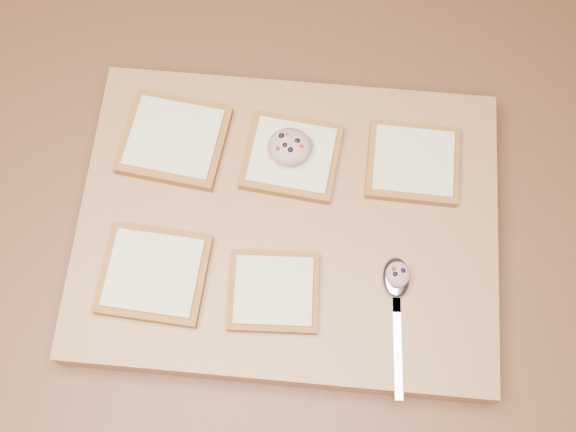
# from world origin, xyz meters

# --- Properties ---
(ground) EXTENTS (4.00, 4.00, 0.00)m
(ground) POSITION_xyz_m (0.00, 0.00, 0.00)
(ground) COLOR #515459
(ground) RESTS_ON ground
(island_counter) EXTENTS (2.00, 0.80, 0.90)m
(island_counter) POSITION_xyz_m (0.00, 0.00, 0.45)
(island_counter) COLOR slate
(island_counter) RESTS_ON ground
(cutting_board) EXTENTS (0.53, 0.40, 0.04)m
(cutting_board) POSITION_xyz_m (-0.09, -0.01, 0.92)
(cutting_board) COLOR #B17C4B
(cutting_board) RESTS_ON island_counter
(bread_far_left) EXTENTS (0.14, 0.13, 0.02)m
(bread_far_left) POSITION_xyz_m (-0.25, 0.09, 0.95)
(bread_far_left) COLOR olive
(bread_far_left) RESTS_ON cutting_board
(bread_far_center) EXTENTS (0.13, 0.12, 0.02)m
(bread_far_center) POSITION_xyz_m (-0.10, 0.08, 0.95)
(bread_far_center) COLOR olive
(bread_far_center) RESTS_ON cutting_board
(bread_far_right) EXTENTS (0.12, 0.11, 0.02)m
(bread_far_right) POSITION_xyz_m (0.06, 0.08, 0.95)
(bread_far_right) COLOR olive
(bread_far_right) RESTS_ON cutting_board
(bread_near_left) EXTENTS (0.13, 0.12, 0.02)m
(bread_near_left) POSITION_xyz_m (-0.25, -0.10, 0.95)
(bread_near_left) COLOR olive
(bread_near_left) RESTS_ON cutting_board
(bread_near_center) EXTENTS (0.11, 0.10, 0.02)m
(bread_near_center) POSITION_xyz_m (-0.10, -0.11, 0.95)
(bread_near_center) COLOR olive
(bread_near_center) RESTS_ON cutting_board
(tuna_salad_dollop) EXTENTS (0.06, 0.05, 0.03)m
(tuna_salad_dollop) POSITION_xyz_m (-0.10, 0.08, 0.97)
(tuna_salad_dollop) COLOR tan
(tuna_salad_dollop) RESTS_ON bread_far_center
(spoon) EXTENTS (0.04, 0.17, 0.01)m
(spoon) POSITION_xyz_m (0.05, -0.09, 0.95)
(spoon) COLOR silver
(spoon) RESTS_ON cutting_board
(spoon_salad) EXTENTS (0.03, 0.03, 0.02)m
(spoon_salad) POSITION_xyz_m (0.05, -0.07, 0.96)
(spoon_salad) COLOR tan
(spoon_salad) RESTS_ON spoon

